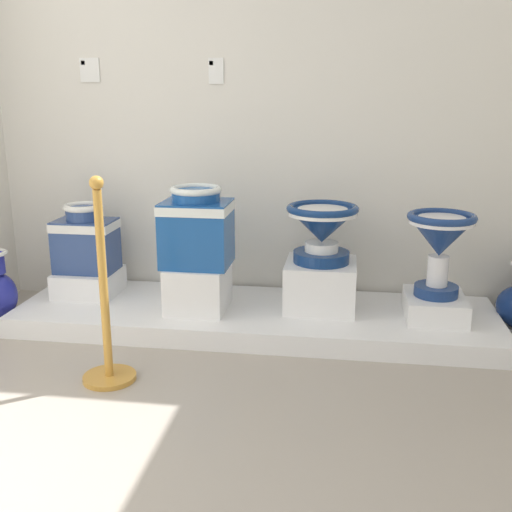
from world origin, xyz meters
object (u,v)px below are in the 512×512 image
at_px(plinth_block_central_ornate, 320,285).
at_px(plinth_block_broad_patterned, 435,306).
at_px(plinth_block_rightmost, 89,282).
at_px(antique_toilet_tall_cobalt, 197,225).
at_px(antique_toilet_central_ornate, 322,227).
at_px(antique_toilet_broad_patterned, 440,239).
at_px(antique_toilet_rightmost, 86,238).
at_px(stanchion_post_near_left, 106,322).
at_px(info_placard_second, 216,71).
at_px(plinth_block_tall_cobalt, 198,287).
at_px(info_placard_first, 90,70).

relative_size(plinth_block_central_ornate, plinth_block_broad_patterned, 1.03).
xyz_separation_m(plinth_block_rightmost, antique_toilet_tall_cobalt, (0.73, -0.16, 0.42)).
bearing_deg(plinth_block_rightmost, antique_toilet_central_ornate, -1.72).
xyz_separation_m(plinth_block_central_ornate, antique_toilet_broad_patterned, (0.63, -0.06, 0.31)).
bearing_deg(antique_toilet_rightmost, stanchion_post_near_left, -61.92).
bearing_deg(stanchion_post_near_left, plinth_block_broad_patterned, 26.08).
relative_size(antique_toilet_broad_patterned, info_placard_second, 3.07).
height_order(info_placard_second, stanchion_post_near_left, info_placard_second).
xyz_separation_m(plinth_block_tall_cobalt, antique_toilet_tall_cobalt, (0.00, 0.00, 0.36)).
bearing_deg(plinth_block_rightmost, plinth_block_central_ornate, -1.72).
bearing_deg(info_placard_first, antique_toilet_broad_patterned, -11.23).
bearing_deg(stanchion_post_near_left, antique_toilet_central_ornate, 41.35).
distance_m(antique_toilet_broad_patterned, info_placard_first, 2.31).
height_order(plinth_block_tall_cobalt, antique_toilet_central_ornate, antique_toilet_central_ornate).
bearing_deg(plinth_block_tall_cobalt, info_placard_second, 87.16).
xyz_separation_m(antique_toilet_broad_patterned, stanchion_post_near_left, (-1.59, -0.78, -0.27)).
height_order(antique_toilet_rightmost, plinth_block_tall_cobalt, antique_toilet_rightmost).
xyz_separation_m(antique_toilet_tall_cobalt, info_placard_second, (0.02, 0.47, 0.84)).
height_order(plinth_block_rightmost, plinth_block_tall_cobalt, plinth_block_tall_cobalt).
distance_m(plinth_block_broad_patterned, info_placard_first, 2.48).
relative_size(antique_toilet_tall_cobalt, stanchion_post_near_left, 0.46).
bearing_deg(plinth_block_tall_cobalt, plinth_block_broad_patterned, 2.31).
distance_m(info_placard_first, stanchion_post_near_left, 1.74).
height_order(plinth_block_tall_cobalt, stanchion_post_near_left, stanchion_post_near_left).
distance_m(plinth_block_tall_cobalt, antique_toilet_central_ornate, 0.78).
bearing_deg(antique_toilet_broad_patterned, info_placard_second, 162.31).
distance_m(antique_toilet_broad_patterned, info_placard_second, 1.62).
distance_m(plinth_block_tall_cobalt, antique_toilet_broad_patterned, 1.36).
bearing_deg(antique_toilet_tall_cobalt, info_placard_second, 87.16).
bearing_deg(antique_toilet_tall_cobalt, antique_toilet_broad_patterned, 2.31).
xyz_separation_m(plinth_block_tall_cobalt, info_placard_second, (0.02, 0.47, 1.20)).
xyz_separation_m(antique_toilet_rightmost, stanchion_post_near_left, (0.47, -0.88, -0.18)).
relative_size(antique_toilet_tall_cobalt, info_placard_first, 3.12).
bearing_deg(plinth_block_broad_patterned, stanchion_post_near_left, -153.92).
bearing_deg(plinth_block_broad_patterned, antique_toilet_central_ornate, 174.46).
height_order(plinth_block_tall_cobalt, plinth_block_broad_patterned, plinth_block_tall_cobalt).
xyz_separation_m(antique_toilet_central_ornate, plinth_block_broad_patterned, (0.63, -0.06, -0.42)).
height_order(antique_toilet_central_ornate, antique_toilet_broad_patterned, antique_toilet_central_ornate).
relative_size(plinth_block_rightmost, plinth_block_broad_patterned, 0.93).
height_order(antique_toilet_central_ornate, info_placard_first, info_placard_first).
bearing_deg(antique_toilet_tall_cobalt, plinth_block_central_ornate, 9.46).
xyz_separation_m(plinth_block_broad_patterned, info_placard_first, (-2.09, 0.41, 1.27)).
bearing_deg(antique_toilet_broad_patterned, stanchion_post_near_left, -153.92).
relative_size(plinth_block_tall_cobalt, stanchion_post_near_left, 0.38).
relative_size(antique_toilet_rightmost, antique_toilet_tall_cobalt, 0.93).
distance_m(antique_toilet_broad_patterned, stanchion_post_near_left, 1.79).
bearing_deg(plinth_block_tall_cobalt, stanchion_post_near_left, -109.90).
bearing_deg(plinth_block_tall_cobalt, plinth_block_rightmost, 167.83).
distance_m(plinth_block_rightmost, stanchion_post_near_left, 1.00).
distance_m(antique_toilet_tall_cobalt, antique_toilet_broad_patterned, 1.33).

